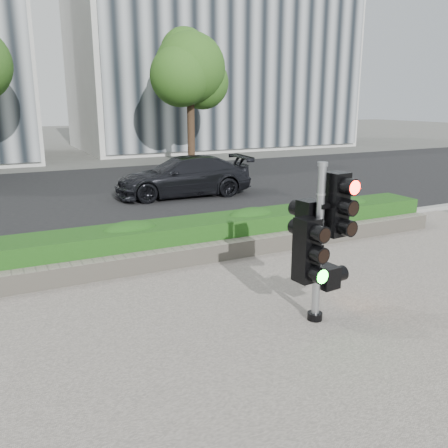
% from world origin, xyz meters
% --- Properties ---
extents(ground, '(120.00, 120.00, 0.00)m').
position_xyz_m(ground, '(0.00, 0.00, 0.00)').
color(ground, '#51514C').
rests_on(ground, ground).
extents(sidewalk, '(16.00, 11.00, 0.03)m').
position_xyz_m(sidewalk, '(0.00, -2.50, 0.01)').
color(sidewalk, '#9E9389').
rests_on(sidewalk, ground).
extents(road, '(60.00, 13.00, 0.02)m').
position_xyz_m(road, '(0.00, 10.00, 0.01)').
color(road, black).
rests_on(road, ground).
extents(curb, '(60.00, 0.25, 0.12)m').
position_xyz_m(curb, '(0.00, 3.15, 0.06)').
color(curb, gray).
rests_on(curb, ground).
extents(stone_wall, '(12.00, 0.32, 0.34)m').
position_xyz_m(stone_wall, '(0.00, 1.90, 0.20)').
color(stone_wall, gray).
rests_on(stone_wall, sidewalk).
extents(hedge, '(12.00, 1.00, 0.68)m').
position_xyz_m(hedge, '(0.00, 2.55, 0.37)').
color(hedge, '#337223').
rests_on(hedge, sidewalk).
extents(building_right, '(18.00, 10.00, 12.00)m').
position_xyz_m(building_right, '(11.00, 25.00, 6.00)').
color(building_right, '#B7B7B2').
rests_on(building_right, ground).
extents(tree_right, '(4.10, 3.58, 6.53)m').
position_xyz_m(tree_right, '(5.48, 15.55, 4.48)').
color(tree_right, black).
rests_on(tree_right, ground).
extents(traffic_signal, '(0.80, 0.62, 2.27)m').
position_xyz_m(traffic_signal, '(0.48, -1.11, 1.28)').
color(traffic_signal, black).
rests_on(traffic_signal, sidewalk).
extents(car_dark, '(4.64, 2.17, 1.31)m').
position_xyz_m(car_dark, '(2.24, 8.40, 0.68)').
color(car_dark, black).
rests_on(car_dark, road).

